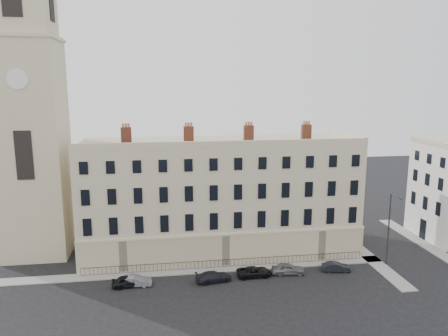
{
  "coord_description": "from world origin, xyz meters",
  "views": [
    {
      "loc": [
        -13.85,
        -44.84,
        22.69
      ],
      "look_at": [
        -5.62,
        10.0,
        11.72
      ],
      "focal_mm": 35.0,
      "sensor_mm": 36.0,
      "label": 1
    }
  ],
  "objects_px": {
    "car_d": "(254,272)",
    "car_c": "(214,277)",
    "streetlamp": "(390,226)",
    "car_e": "(288,269)",
    "car_b": "(135,281)",
    "car_a": "(129,281)",
    "car_f": "(336,267)"
  },
  "relations": [
    {
      "from": "car_b",
      "to": "streetlamp",
      "type": "height_order",
      "value": "streetlamp"
    },
    {
      "from": "car_b",
      "to": "car_f",
      "type": "distance_m",
      "value": 24.04
    },
    {
      "from": "car_a",
      "to": "car_b",
      "type": "height_order",
      "value": "car_a"
    },
    {
      "from": "car_e",
      "to": "car_c",
      "type": "bearing_deg",
      "value": 100.2
    },
    {
      "from": "car_a",
      "to": "streetlamp",
      "type": "xyz_separation_m",
      "value": [
        31.89,
        1.39,
        4.43
      ]
    },
    {
      "from": "car_e",
      "to": "streetlamp",
      "type": "relative_size",
      "value": 0.43
    },
    {
      "from": "car_a",
      "to": "car_b",
      "type": "distance_m",
      "value": 0.67
    },
    {
      "from": "car_a",
      "to": "streetlamp",
      "type": "distance_m",
      "value": 32.23
    },
    {
      "from": "car_a",
      "to": "streetlamp",
      "type": "bearing_deg",
      "value": -93.71
    },
    {
      "from": "car_c",
      "to": "streetlamp",
      "type": "distance_m",
      "value": 22.81
    },
    {
      "from": "car_f",
      "to": "streetlamp",
      "type": "height_order",
      "value": "streetlamp"
    },
    {
      "from": "car_d",
      "to": "car_e",
      "type": "bearing_deg",
      "value": -90.9
    },
    {
      "from": "car_b",
      "to": "car_c",
      "type": "relative_size",
      "value": 0.9
    },
    {
      "from": "car_d",
      "to": "car_e",
      "type": "distance_m",
      "value": 4.16
    },
    {
      "from": "car_f",
      "to": "car_b",
      "type": "bearing_deg",
      "value": 100.5
    },
    {
      "from": "car_b",
      "to": "car_f",
      "type": "xyz_separation_m",
      "value": [
        24.04,
        0.35,
        -0.05
      ]
    },
    {
      "from": "car_a",
      "to": "car_d",
      "type": "height_order",
      "value": "car_a"
    },
    {
      "from": "car_a",
      "to": "car_e",
      "type": "bearing_deg",
      "value": -94.72
    },
    {
      "from": "car_b",
      "to": "streetlamp",
      "type": "relative_size",
      "value": 0.41
    },
    {
      "from": "car_c",
      "to": "streetlamp",
      "type": "bearing_deg",
      "value": -95.22
    },
    {
      "from": "car_b",
      "to": "streetlamp",
      "type": "bearing_deg",
      "value": -84.46
    },
    {
      "from": "car_c",
      "to": "car_e",
      "type": "distance_m",
      "value": 9.13
    },
    {
      "from": "car_a",
      "to": "car_e",
      "type": "relative_size",
      "value": 0.97
    },
    {
      "from": "car_d",
      "to": "streetlamp",
      "type": "xyz_separation_m",
      "value": [
        17.37,
        0.93,
        4.51
      ]
    },
    {
      "from": "car_b",
      "to": "car_f",
      "type": "height_order",
      "value": "car_b"
    },
    {
      "from": "car_d",
      "to": "car_c",
      "type": "bearing_deg",
      "value": 96.27
    },
    {
      "from": "car_a",
      "to": "car_e",
      "type": "distance_m",
      "value": 18.69
    },
    {
      "from": "car_b",
      "to": "car_c",
      "type": "bearing_deg",
      "value": -88.4
    },
    {
      "from": "car_a",
      "to": "car_f",
      "type": "relative_size",
      "value": 1.12
    },
    {
      "from": "car_b",
      "to": "car_e",
      "type": "bearing_deg",
      "value": -85.5
    },
    {
      "from": "car_a",
      "to": "car_b",
      "type": "relative_size",
      "value": 1.02
    },
    {
      "from": "car_b",
      "to": "car_d",
      "type": "relative_size",
      "value": 0.9
    }
  ]
}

